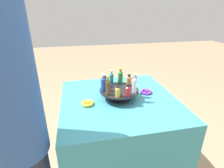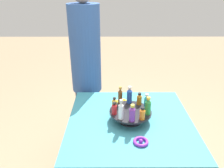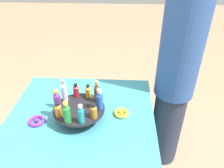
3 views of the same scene
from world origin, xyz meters
TOP-DOWN VIEW (x-y plane):
  - party_table at (0.00, 0.00)m, footprint 0.89×0.89m
  - display_stand at (0.00, 0.00)m, footprint 0.30×0.30m
  - bottle_red at (0.04, -0.11)m, footprint 0.04×0.04m
  - bottle_clear at (0.10, -0.07)m, footprint 0.03×0.03m
  - bottle_purple at (0.12, -0.00)m, footprint 0.04×0.04m
  - bottle_orange at (0.10, 0.07)m, footprint 0.04×0.04m
  - bottle_green at (0.04, 0.11)m, footprint 0.04×0.04m
  - bottle_teal at (-0.04, 0.11)m, footprint 0.03×0.03m
  - bottle_amber at (-0.10, 0.07)m, footprint 0.04×0.04m
  - bottle_blue at (-0.12, 0.00)m, footprint 0.04×0.04m
  - bottle_brown at (-0.10, -0.07)m, footprint 0.03×0.03m
  - bottle_gold at (-0.04, -0.11)m, footprint 0.03×0.03m
  - ribbon_bow_purple at (0.25, 0.05)m, footprint 0.10×0.10m
  - ribbon_bow_gold at (-0.25, -0.05)m, footprint 0.09×0.09m
  - person_figure at (-0.62, -0.37)m, footprint 0.28×0.28m

SIDE VIEW (x-z plane):
  - party_table at x=0.00m, z-range 0.00..0.74m
  - ribbon_bow_purple at x=0.25m, z-range 0.74..0.77m
  - ribbon_bow_gold at x=-0.25m, z-range 0.74..0.77m
  - display_stand at x=0.00m, z-range 0.76..0.84m
  - person_figure at x=-0.62m, z-range 0.01..1.66m
  - bottle_gold at x=-0.04m, z-range 0.82..0.90m
  - bottle_orange at x=0.10m, z-range 0.82..0.91m
  - bottle_red at x=0.04m, z-range 0.82..0.91m
  - bottle_amber at x=-0.10m, z-range 0.82..0.91m
  - bottle_teal at x=-0.04m, z-range 0.82..0.93m
  - bottle_purple at x=0.12m, z-range 0.82..0.94m
  - bottle_green at x=0.04m, z-range 0.82..0.95m
  - bottle_blue at x=-0.12m, z-range 0.82..0.95m
  - bottle_brown at x=-0.10m, z-range 0.82..0.96m
  - bottle_clear at x=0.10m, z-range 0.82..0.96m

